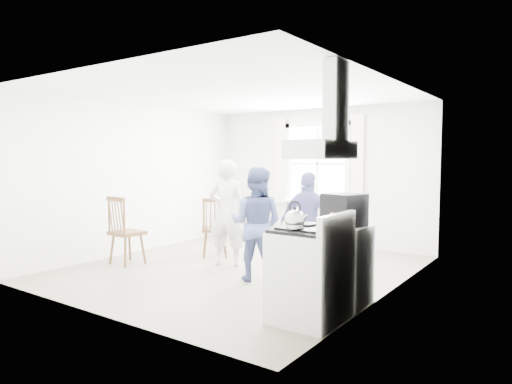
# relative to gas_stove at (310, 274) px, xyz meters

# --- Properties ---
(room_shell) EXTENTS (4.62, 5.12, 2.64)m
(room_shell) POSITION_rel_gas_stove_xyz_m (-1.91, 1.35, 0.82)
(room_shell) COLOR gray
(room_shell) RESTS_ON ground
(window_assembly) EXTENTS (1.88, 0.24, 1.70)m
(window_assembly) POSITION_rel_gas_stove_xyz_m (-1.91, 3.80, 0.98)
(window_assembly) COLOR white
(window_assembly) RESTS_ON room_shell
(range_hood) EXTENTS (0.45, 0.76, 0.94)m
(range_hood) POSITION_rel_gas_stove_xyz_m (0.16, -0.00, 1.42)
(range_hood) COLOR white
(range_hood) RESTS_ON room_shell
(shelf_unit) EXTENTS (0.40, 0.30, 0.80)m
(shelf_unit) POSITION_rel_gas_stove_xyz_m (-3.31, 3.68, -0.08)
(shelf_unit) COLOR slate
(shelf_unit) RESTS_ON ground
(gas_stove) EXTENTS (0.68, 0.76, 1.12)m
(gas_stove) POSITION_rel_gas_stove_xyz_m (0.00, 0.00, 0.00)
(gas_stove) COLOR white
(gas_stove) RESTS_ON ground
(kettle) EXTENTS (0.20, 0.20, 0.29)m
(kettle) POSITION_rel_gas_stove_xyz_m (-0.08, -0.18, 0.56)
(kettle) COLOR silver
(kettle) RESTS_ON gas_stove
(low_cabinet) EXTENTS (0.50, 0.55, 0.90)m
(low_cabinet) POSITION_rel_gas_stove_xyz_m (0.07, 0.70, -0.03)
(low_cabinet) COLOR white
(low_cabinet) RESTS_ON ground
(stereo_stack) EXTENTS (0.50, 0.47, 0.36)m
(stereo_stack) POSITION_rel_gas_stove_xyz_m (0.06, 0.67, 0.60)
(stereo_stack) COLOR black
(stereo_stack) RESTS_ON low_cabinet
(cardboard_box) EXTENTS (0.30, 0.26, 0.16)m
(cardboard_box) POSITION_rel_gas_stove_xyz_m (0.13, 0.46, 0.50)
(cardboard_box) COLOR #9D6D4C
(cardboard_box) RESTS_ON low_cabinet
(windsor_chair_a) EXTENTS (0.59, 0.59, 1.01)m
(windsor_chair_a) POSITION_rel_gas_stove_xyz_m (-2.70, 1.69, 0.13)
(windsor_chair_a) COLOR #4C3018
(windsor_chair_a) RESTS_ON ground
(windsor_chair_b) EXTENTS (0.49, 0.48, 1.08)m
(windsor_chair_b) POSITION_rel_gas_stove_xyz_m (-3.53, 0.44, 0.17)
(windsor_chair_b) COLOR #4C3018
(windsor_chair_b) RESTS_ON ground
(person_left) EXTENTS (0.76, 0.76, 1.64)m
(person_left) POSITION_rel_gas_stove_xyz_m (-2.18, 1.38, 0.34)
(person_left) COLOR silver
(person_left) RESTS_ON ground
(person_mid) EXTENTS (0.93, 0.93, 1.54)m
(person_mid) POSITION_rel_gas_stove_xyz_m (-1.34, 0.95, 0.28)
(person_mid) COLOR #4B588C
(person_mid) RESTS_ON ground
(person_right) EXTENTS (0.98, 0.98, 1.46)m
(person_right) POSITION_rel_gas_stove_xyz_m (-0.94, 1.68, 0.25)
(person_right) COLOR navy
(person_right) RESTS_ON ground
(potted_plant) EXTENTS (0.22, 0.22, 0.37)m
(potted_plant) POSITION_rel_gas_stove_xyz_m (-1.99, 3.71, 0.55)
(potted_plant) COLOR #2E692E
(potted_plant) RESTS_ON window_assembly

